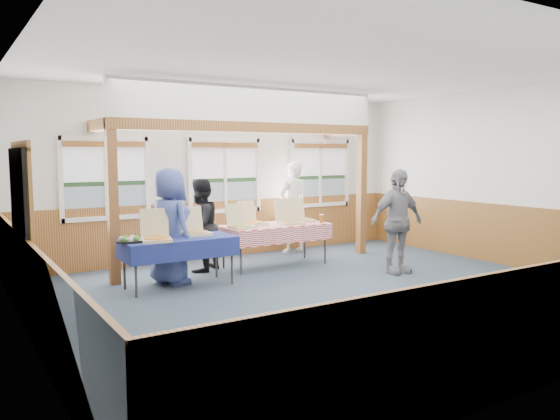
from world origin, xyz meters
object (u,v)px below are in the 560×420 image
object	(u,v)px
man_blue	(170,226)
woman_black	(201,225)
table_right	(275,227)
woman_white	(293,207)
table_left	(179,242)
person_grey	(397,221)

from	to	relation	value
man_blue	woman_black	bearing A→B (deg)	-66.92
table_right	woman_white	size ratio (longest dim) A/B	1.13
table_left	woman_white	world-z (taller)	woman_white
man_blue	table_left	bearing A→B (deg)	175.22
table_left	person_grey	distance (m)	3.66
woman_white	table_left	bearing A→B (deg)	19.36
woman_black	woman_white	bearing A→B (deg)	162.28
woman_white	person_grey	xyz separation A→B (m)	(0.43, -2.56, -0.05)
table_left	person_grey	bearing A→B (deg)	-20.25
woman_black	table_right	bearing A→B (deg)	133.68
table_left	table_right	distance (m)	2.13
man_blue	person_grey	bearing A→B (deg)	-124.68
woman_black	man_blue	xyz separation A→B (m)	(-0.78, -0.60, 0.11)
table_left	man_blue	xyz separation A→B (m)	(-0.04, 0.25, 0.21)
table_right	person_grey	bearing A→B (deg)	-68.33
woman_white	man_blue	size ratio (longest dim) A/B	1.03
table_left	woman_white	size ratio (longest dim) A/B	0.93
woman_white	woman_black	size ratio (longest dim) A/B	1.17
table_left	woman_black	xyz separation A→B (m)	(0.74, 0.85, 0.11)
woman_white	man_blue	bearing A→B (deg)	15.24
man_blue	person_grey	size ratio (longest dim) A/B	1.02
table_right	woman_white	world-z (taller)	woman_white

